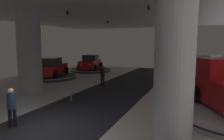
# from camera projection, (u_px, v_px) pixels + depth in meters

# --- Properties ---
(ground) EXTENTS (24.00, 44.00, 0.06)m
(ground) POSITION_uv_depth(u_px,v_px,m) (43.00, 133.00, 7.63)
(ground) COLOR silver
(column_left) EXTENTS (1.52, 1.52, 5.50)m
(column_left) POSITION_uv_depth(u_px,v_px,m) (29.00, 52.00, 13.39)
(column_left) COLOR #ADADB2
(column_left) RESTS_ON ground
(column_right) EXTENTS (1.30, 1.30, 5.50)m
(column_right) POSITION_uv_depth(u_px,v_px,m) (174.00, 60.00, 6.64)
(column_right) COLOR silver
(column_right) RESTS_ON ground
(display_platform_far_left) EXTENTS (4.65, 4.65, 0.27)m
(display_platform_far_left) POSITION_uv_depth(u_px,v_px,m) (52.00, 77.00, 19.65)
(display_platform_far_left) COLOR #333338
(display_platform_far_left) RESTS_ON ground
(display_car_far_left) EXTENTS (3.11, 4.54, 1.71)m
(display_car_far_left) POSITION_uv_depth(u_px,v_px,m) (51.00, 68.00, 19.51)
(display_car_far_left) COLOR red
(display_car_far_left) RESTS_ON display_platform_far_left
(display_platform_deep_left) EXTENTS (4.94, 4.94, 0.28)m
(display_platform_deep_left) POSITION_uv_depth(u_px,v_px,m) (91.00, 70.00, 24.86)
(display_platform_deep_left) COLOR #333338
(display_platform_deep_left) RESTS_ON ground
(display_car_deep_left) EXTENTS (2.96, 4.50, 1.71)m
(display_car_deep_left) POSITION_uv_depth(u_px,v_px,m) (91.00, 63.00, 24.78)
(display_car_deep_left) COLOR red
(display_car_deep_left) RESTS_ON display_platform_deep_left
(display_platform_deep_right) EXTENTS (5.07, 5.07, 0.27)m
(display_platform_deep_right) POSITION_uv_depth(u_px,v_px,m) (200.00, 76.00, 19.95)
(display_platform_deep_right) COLOR #B7B7BC
(display_platform_deep_right) RESTS_ON ground
(display_car_deep_right) EXTENTS (4.47, 3.90, 1.71)m
(display_car_deep_right) POSITION_uv_depth(u_px,v_px,m) (200.00, 67.00, 19.85)
(display_car_deep_right) COLOR navy
(display_car_deep_right) RESTS_ON display_platform_deep_right
(pickup_truck_far_right) EXTENTS (5.70, 4.24, 2.30)m
(pickup_truck_far_right) POSITION_uv_depth(u_px,v_px,m) (223.00, 76.00, 13.60)
(pickup_truck_far_right) COLOR silver
(pickup_truck_far_right) RESTS_ON display_platform_far_right
(visitor_walking_near) EXTENTS (0.32, 0.32, 1.59)m
(visitor_walking_near) POSITION_uv_depth(u_px,v_px,m) (102.00, 74.00, 16.10)
(visitor_walking_near) COLOR black
(visitor_walking_near) RESTS_ON ground
(visitor_walking_far) EXTENTS (0.32, 0.32, 1.59)m
(visitor_walking_far) POSITION_uv_depth(u_px,v_px,m) (12.00, 105.00, 7.99)
(visitor_walking_far) COLOR black
(visitor_walking_far) RESTS_ON ground
(stanchion_a) EXTENTS (0.28, 0.28, 1.01)m
(stanchion_a) POSITION_uv_depth(u_px,v_px,m) (71.00, 95.00, 11.78)
(stanchion_a) COLOR #333338
(stanchion_a) RESTS_ON ground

